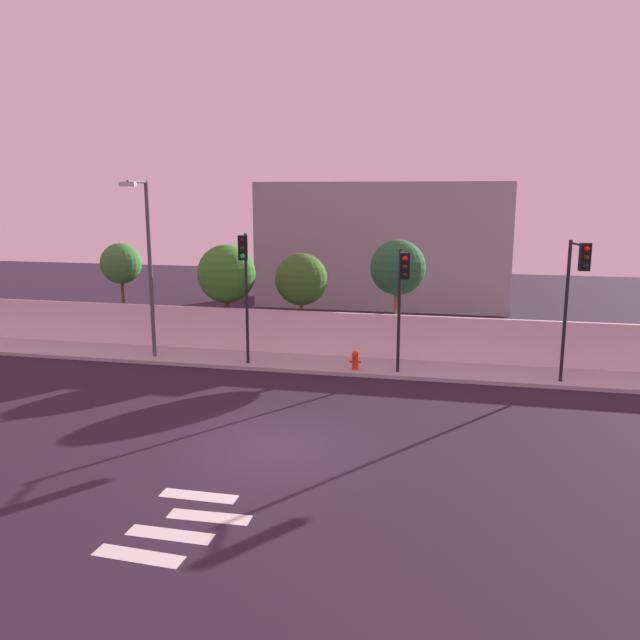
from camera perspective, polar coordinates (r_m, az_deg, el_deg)
name	(u,v)px	position (r m, az deg, el deg)	size (l,w,h in m)	color
ground_plane	(276,445)	(17.98, -3.89, -10.98)	(80.00, 80.00, 0.00)	#281C2C
sidewalk	(334,365)	(25.52, 1.24, -4.01)	(36.00, 2.40, 0.15)	#A9A9A9
perimeter_wall	(340,334)	(26.52, 1.79, -1.26)	(36.00, 0.18, 1.80)	silver
crosswalk_marking	(181,524)	(14.39, -12.19, -17.20)	(2.56, 3.03, 0.01)	silver
traffic_light_left	(245,272)	(24.43, -6.66, 4.24)	(0.53, 1.38, 5.09)	black
traffic_light_center	(575,282)	(23.30, 21.61, 3.11)	(0.50, 1.63, 5.03)	black
traffic_light_right	(402,286)	(23.00, 7.24, 3.03)	(0.53, 1.78, 4.61)	black
street_lamp_curbside	(147,256)	(26.55, -15.00, 5.48)	(0.62, 1.87, 7.06)	#4C4C51
fire_hydrant	(355,360)	(24.54, 3.11, -3.52)	(0.44, 0.26, 0.73)	red
roadside_tree_leftmost	(121,264)	(30.44, -17.15, 4.76)	(1.83, 1.83, 4.54)	brown
roadside_tree_midleft	(226,274)	(28.37, -8.25, 4.04)	(2.54, 2.54, 4.57)	brown
roadside_tree_midright	(301,279)	(27.40, -1.67, 3.60)	(2.22, 2.22, 4.27)	brown
roadside_tree_rightmost	(398,268)	(26.64, 6.88, 4.56)	(2.28, 2.28, 4.89)	brown
low_building_distant	(384,244)	(39.85, 5.67, 6.72)	(14.74, 6.00, 7.34)	gray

